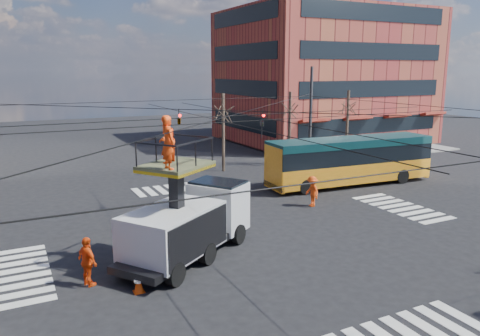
% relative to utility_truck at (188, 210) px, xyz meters
% --- Properties ---
extents(ground, '(120.00, 120.00, 0.00)m').
position_rel_utility_truck_xyz_m(ground, '(3.37, 1.21, -2.01)').
color(ground, black).
rests_on(ground, ground).
extents(sidewalk_ne, '(18.00, 18.00, 0.12)m').
position_rel_utility_truck_xyz_m(sidewalk_ne, '(24.37, 22.21, -1.95)').
color(sidewalk_ne, slate).
rests_on(sidewalk_ne, ground).
extents(crosswalks, '(22.40, 22.40, 0.02)m').
position_rel_utility_truck_xyz_m(crosswalks, '(3.37, 1.21, -2.00)').
color(crosswalks, silver).
rests_on(crosswalks, ground).
extents(building_ne, '(20.06, 16.06, 14.00)m').
position_rel_utility_truck_xyz_m(building_ne, '(25.34, 25.19, 4.99)').
color(building_ne, maroon).
rests_on(building_ne, ground).
extents(overhead_network, '(24.24, 24.24, 8.00)m').
position_rel_utility_truck_xyz_m(overhead_network, '(3.29, 1.62, 2.27)').
color(overhead_network, '#2D2D30').
rests_on(overhead_network, ground).
extents(tree_a, '(2.00, 2.00, 6.00)m').
position_rel_utility_truck_xyz_m(tree_a, '(8.37, 14.71, 2.61)').
color(tree_a, '#382B21').
rests_on(tree_a, ground).
extents(tree_b, '(2.00, 2.00, 6.00)m').
position_rel_utility_truck_xyz_m(tree_b, '(14.37, 14.71, 2.61)').
color(tree_b, '#382B21').
rests_on(tree_b, ground).
extents(tree_c, '(2.00, 2.00, 6.00)m').
position_rel_utility_truck_xyz_m(tree_c, '(20.37, 14.71, 2.61)').
color(tree_c, '#382B21').
rests_on(tree_c, ground).
extents(utility_truck, '(7.05, 5.90, 6.13)m').
position_rel_utility_truck_xyz_m(utility_truck, '(0.00, 0.00, 0.00)').
color(utility_truck, black).
rests_on(utility_truck, ground).
extents(city_bus, '(12.01, 3.37, 3.20)m').
position_rel_utility_truck_xyz_m(city_bus, '(14.33, 6.93, -0.29)').
color(city_bus, orange).
rests_on(city_bus, ground).
extents(traffic_cone, '(0.36, 0.36, 0.67)m').
position_rel_utility_truck_xyz_m(traffic_cone, '(-2.79, -2.35, -1.68)').
color(traffic_cone, '#E94409').
rests_on(traffic_cone, ground).
extents(worker_ground, '(0.84, 1.18, 1.87)m').
position_rel_utility_truck_xyz_m(worker_ground, '(-4.29, -1.03, -1.08)').
color(worker_ground, '#E9490E').
rests_on(worker_ground, ground).
extents(flagger, '(0.72, 1.18, 1.78)m').
position_rel_utility_truck_xyz_m(flagger, '(8.93, 3.71, -1.12)').
color(flagger, '#FE4810').
rests_on(flagger, ground).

